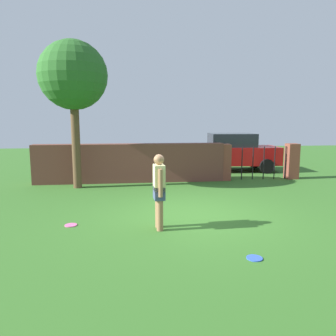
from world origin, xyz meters
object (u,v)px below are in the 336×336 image
at_px(car, 231,152).
at_px(frisbee_pink, 71,225).
at_px(tree, 73,77).
at_px(frisbee_blue, 254,258).
at_px(person, 159,188).

relative_size(car, frisbee_pink, 15.91).
distance_m(car, frisbee_pink, 9.36).
bearing_deg(tree, frisbee_pink, -83.08).
relative_size(tree, car, 1.15).
distance_m(car, frisbee_blue, 9.68).
relative_size(car, frisbee_blue, 15.91).
bearing_deg(person, tree, -155.19).
xyz_separation_m(person, car, (4.00, 7.62, -0.04)).
distance_m(person, frisbee_pink, 2.18).
height_order(tree, frisbee_blue, tree).
bearing_deg(person, car, 149.02).
bearing_deg(frisbee_blue, person, 131.17).
xyz_separation_m(tree, frisbee_pink, (0.50, -4.13, -3.74)).
distance_m(tree, car, 7.69).
distance_m(tree, person, 5.92).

